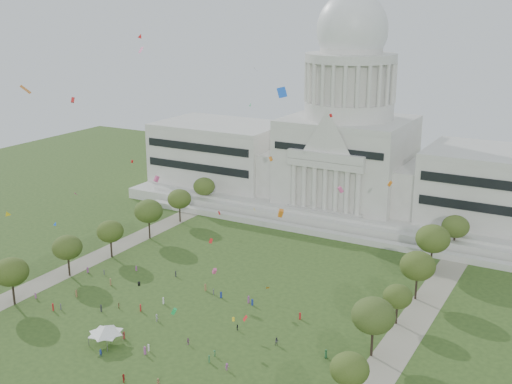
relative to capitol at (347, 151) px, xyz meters
The scene contains 30 objects.
ground 115.76m from the capitol, 90.00° to the right, with size 400.00×400.00×0.00m, color #2F4A1C.
capitol is the anchor object (origin of this frame).
path_left 98.93m from the capitol, 119.87° to the right, with size 8.00×160.00×0.04m, color gray.
path_right 98.93m from the capitol, 60.13° to the right, with size 8.00×160.00×0.04m, color gray.
row_tree_l_1 125.32m from the capitol, 110.71° to the right, with size 8.86×8.86×12.59m.
row_tree_r_1 125.12m from the capitol, 68.16° to the right, with size 7.58×7.58×10.78m.
row_tree_l_2 107.19m from the capitol, 115.07° to the right, with size 8.42×8.42×11.97m.
row_tree_r_2 106.56m from the capitol, 65.33° to the right, with size 9.55×9.55×13.58m.
row_tree_l_3 92.14m from the capitol, 118.96° to the right, with size 8.12×8.12×11.55m.
row_tree_r_3 91.98m from the capitol, 60.70° to the right, with size 7.01×7.01×9.98m.
row_tree_l_4 76.50m from the capitol, 125.78° to the right, with size 9.29×9.29×13.21m.
row_tree_r_4 78.81m from the capitol, 54.84° to the right, with size 9.19×9.19×13.06m.
row_tree_l_5 63.64m from the capitol, 136.72° to the right, with size 8.33×8.33×11.85m.
row_tree_r_5 62.67m from the capitol, 44.94° to the right, with size 9.82×9.82×13.96m.
row_tree_l_6 54.69m from the capitol, 152.45° to the right, with size 8.19×8.19×11.64m.
row_tree_r_6 54.32m from the capitol, 28.99° to the right, with size 8.42×8.42×11.97m.
event_tent 122.09m from the capitol, 94.77° to the right, with size 10.14×10.14×4.59m.
person_0 110.03m from the capitol, 70.60° to the right, with size 0.99×0.64×2.03m, color #33723F.
person_2 107.13m from the capitol, 76.75° to the right, with size 0.92×0.57×1.89m, color #4C4C51.
person_3 115.96m from the capitol, 82.74° to the right, with size 0.97×0.50×1.50m, color #33723F.
person_4 113.88m from the capitol, 86.70° to the right, with size 0.96×0.52×1.63m, color #994C8C.
person_5 108.40m from the capitol, 93.62° to the right, with size 1.66×0.66×1.79m, color silver.
person_6 130.54m from the capitol, 85.19° to the right, with size 0.91×0.59×1.87m, color olive.
person_7 127.10m from the capitol, 93.37° to the right, with size 0.64×0.46×1.74m, color navy.
person_8 109.13m from the capitol, 100.35° to the right, with size 0.73×0.45×1.49m, color olive.
person_9 120.01m from the capitol, 80.43° to the right, with size 1.06×0.55×1.65m, color #994C8C.
person_10 103.63m from the capitol, 82.77° to the right, with size 0.88×0.48×1.50m, color #26262B.
person_11 132.16m from the capitol, 88.41° to the right, with size 1.67×0.66×1.81m, color #B21E1E.
distant_crowd 103.25m from the capitol, 97.56° to the right, with size 65.79×37.89×1.94m.
kite_swarm 105.81m from the capitol, 91.66° to the right, with size 78.23×101.85×64.00m.
Camera 1 is at (82.63, -103.50, 73.56)m, focal length 45.00 mm.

